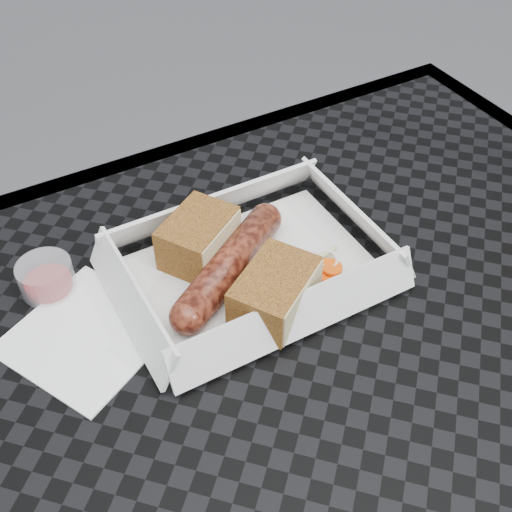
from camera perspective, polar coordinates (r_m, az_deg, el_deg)
The scene contains 9 objects.
patio_table at distance 0.59m, azimuth 9.38°, elevation -16.14°, with size 0.80×0.80×0.74m.
food_tray at distance 0.61m, azimuth -0.46°, elevation -1.31°, with size 0.22×0.15×0.00m, color white.
bratwurst at distance 0.59m, azimuth -2.38°, elevation -0.77°, with size 0.15×0.11×0.03m.
bread_near at distance 0.60m, azimuth -5.14°, elevation 1.59°, with size 0.07×0.05×0.05m, color brown.
bread_far at distance 0.56m, azimuth 1.67°, elevation -3.20°, with size 0.08×0.05×0.04m, color brown.
veg_garnish at distance 0.61m, azimuth 6.19°, elevation -0.81°, with size 0.03×0.03×0.00m.
napkin at distance 0.57m, azimuth -14.71°, elevation -6.81°, with size 0.12×0.12×0.00m, color white.
condiment_cup_sauce at distance 0.61m, azimuth -18.13°, elevation -1.82°, with size 0.05×0.05×0.03m, color maroon.
condiment_cup_empty at distance 0.61m, azimuth -4.16°, elevation 1.04°, with size 0.05×0.05×0.03m, color silver.
Camera 1 is at (-0.22, -0.20, 1.18)m, focal length 45.00 mm.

